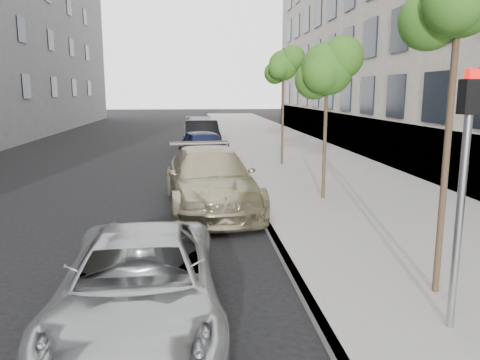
{
  "coord_description": "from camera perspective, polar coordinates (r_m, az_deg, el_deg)",
  "views": [
    {
      "loc": [
        -0.5,
        -5.02,
        3.22
      ],
      "look_at": [
        0.37,
        3.91,
        1.5
      ],
      "focal_mm": 35.0,
      "sensor_mm": 36.0,
      "label": 1
    }
  ],
  "objects": [
    {
      "name": "curb",
      "position": [
        29.24,
        -2.24,
        4.63
      ],
      "size": [
        0.15,
        72.0,
        0.14
      ],
      "primitive_type": "cube",
      "color": "#9E9B93",
      "rests_on": "ground"
    },
    {
      "name": "sedan_rear",
      "position": [
        31.36,
        -4.86,
        6.27
      ],
      "size": [
        2.31,
        5.24,
        1.5
      ],
      "primitive_type": "imported",
      "rotation": [
        0.0,
        0.0,
        0.04
      ],
      "color": "#9A9BA2",
      "rests_on": "ground"
    },
    {
      "name": "suv",
      "position": [
        12.9,
        -3.67,
        0.11
      ],
      "size": [
        2.83,
        5.87,
        1.65
      ],
      "primitive_type": "imported",
      "rotation": [
        0.0,
        0.0,
        0.09
      ],
      "color": "tan",
      "rests_on": "ground"
    },
    {
      "name": "tree_far",
      "position": [
        19.91,
        5.4,
        13.73
      ],
      "size": [
        1.61,
        1.41,
        4.91
      ],
      "color": "#38281C",
      "rests_on": "sidewalk"
    },
    {
      "name": "signal_pole",
      "position": [
        6.45,
        25.59,
        0.81
      ],
      "size": [
        0.25,
        0.2,
        3.33
      ],
      "rotation": [
        0.0,
        0.0,
        0.07
      ],
      "color": "#939699",
      "rests_on": "sidewalk"
    },
    {
      "name": "sedan_black",
      "position": [
        25.74,
        -4.66,
        5.42
      ],
      "size": [
        1.95,
        5.0,
        1.62
      ],
      "primitive_type": "imported",
      "rotation": [
        0.0,
        0.0,
        0.05
      ],
      "color": "black",
      "rests_on": "ground"
    },
    {
      "name": "sedan_blue",
      "position": [
        20.43,
        -4.4,
        3.93
      ],
      "size": [
        2.59,
        4.81,
        1.56
      ],
      "primitive_type": "imported",
      "rotation": [
        0.0,
        0.0,
        0.17
      ],
      "color": "#0F1333",
      "rests_on": "ground"
    },
    {
      "name": "sidewalk",
      "position": [
        29.59,
        3.83,
        4.69
      ],
      "size": [
        6.4,
        72.0,
        0.14
      ],
      "primitive_type": "cube",
      "color": "gray",
      "rests_on": "ground"
    },
    {
      "name": "minivan",
      "position": [
        6.62,
        -12.19,
        -12.29
      ],
      "size": [
        2.28,
        4.69,
        1.29
      ],
      "primitive_type": "imported",
      "rotation": [
        0.0,
        0.0,
        0.03
      ],
      "color": "#A3A6A8",
      "rests_on": "ground"
    },
    {
      "name": "tree_mid",
      "position": [
        13.56,
        10.7,
        13.18
      ],
      "size": [
        1.78,
        1.58,
        4.56
      ],
      "color": "#38281C",
      "rests_on": "sidewalk"
    }
  ]
}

